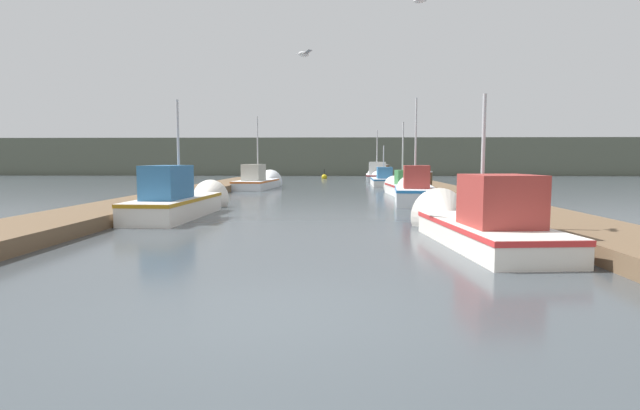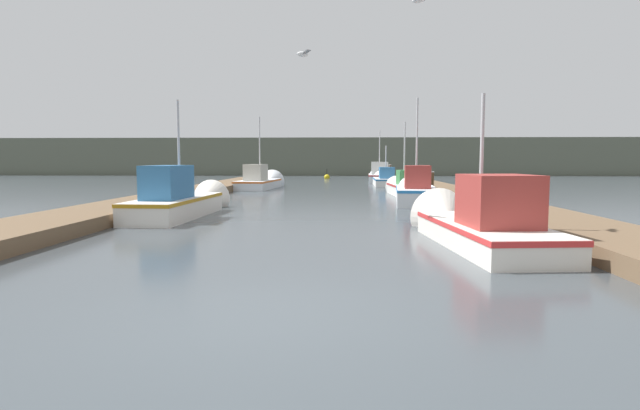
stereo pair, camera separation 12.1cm
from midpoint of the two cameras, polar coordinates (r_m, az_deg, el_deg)
The scene contains 18 objects.
ground_plane at distance 5.93m, azimuth -5.87°, elevation -12.57°, with size 200.00×200.00×0.00m.
dock_left at distance 22.81m, azimuth -16.09°, elevation 0.91°, with size 2.31×40.00×0.36m.
dock_right at distance 22.36m, azimuth 16.64°, elevation 0.81°, with size 2.31×40.00×0.36m.
distant_shore_ridge at distance 64.07m, azimuth 1.54°, elevation 5.50°, with size 120.00×16.00×4.28m.
fishing_boat_0 at distance 11.51m, azimuth 17.50°, elevation -1.93°, with size 2.15×5.85×3.72m.
fishing_boat_1 at distance 16.85m, azimuth -15.13°, elevation 0.56°, with size 1.76×6.35×4.09m.
fishing_boat_2 at distance 21.31m, azimuth 11.05°, elevation 1.53°, with size 2.09×5.37×4.76m.
fishing_boat_3 at distance 26.37m, azimuth 9.65°, elevation 2.07°, with size 1.53×4.83×4.09m.
fishing_boat_4 at distance 31.97m, azimuth -6.54°, elevation 2.70°, with size 2.34×6.51×5.03m.
fishing_boat_5 at distance 36.08m, azimuth 7.56°, elevation 2.88°, with size 1.77×5.79×3.32m.
fishing_boat_6 at distance 41.22m, azimuth 6.86°, elevation 3.37°, with size 2.06×6.63×4.67m.
mooring_piling_0 at distance 41.62m, azimuth 8.35°, elevation 3.48°, with size 0.34×0.34×1.17m.
mooring_piling_1 at distance 42.72m, azimuth -6.09°, elevation 3.55°, with size 0.35×0.35×1.18m.
mooring_piling_2 at distance 25.30m, azimuth 12.76°, elevation 2.38°, with size 0.26×0.26×1.23m.
mooring_piling_3 at distance 42.19m, azimuth 8.09°, elevation 3.66°, with size 0.26×0.26×1.40m.
channel_buoy at distance 47.58m, azimuth 0.87°, elevation 3.21°, with size 0.54×0.54×1.04m.
seagull_lead at distance 11.61m, azimuth 11.50°, elevation 22.01°, with size 0.36×0.54×0.12m.
seagull_1 at distance 12.14m, azimuth -1.71°, elevation 16.86°, with size 0.42×0.51×0.12m.
Camera 2 is at (0.87, -5.59, 1.81)m, focal length 28.00 mm.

